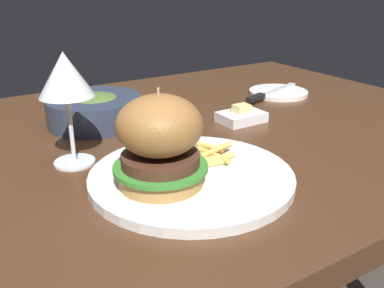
# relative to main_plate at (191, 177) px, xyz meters

# --- Properties ---
(dining_table) EXTENTS (1.34, 0.86, 0.74)m
(dining_table) POSITION_rel_main_plate_xyz_m (0.05, 0.19, -0.09)
(dining_table) COLOR #472B19
(dining_table) RESTS_ON ground
(main_plate) EXTENTS (0.30, 0.30, 0.01)m
(main_plate) POSITION_rel_main_plate_xyz_m (0.00, 0.00, 0.00)
(main_plate) COLOR white
(main_plate) RESTS_ON dining_table
(burger_sandwich) EXTENTS (0.13, 0.13, 0.13)m
(burger_sandwich) POSITION_rel_main_plate_xyz_m (-0.05, -0.01, 0.07)
(burger_sandwich) COLOR #B78447
(burger_sandwich) RESTS_ON main_plate
(fries_pile) EXTENTS (0.10, 0.08, 0.02)m
(fries_pile) POSITION_rel_main_plate_xyz_m (0.05, 0.02, 0.01)
(fries_pile) COLOR #EABC5B
(fries_pile) RESTS_ON main_plate
(wine_glass) EXTENTS (0.08, 0.08, 0.18)m
(wine_glass) POSITION_rel_main_plate_xyz_m (-0.12, 0.15, 0.13)
(wine_glass) COLOR silver
(wine_glass) RESTS_ON dining_table
(bread_plate) EXTENTS (0.14, 0.14, 0.01)m
(bread_plate) POSITION_rel_main_plate_xyz_m (0.44, 0.29, -0.00)
(bread_plate) COLOR white
(bread_plate) RESTS_ON dining_table
(table_knife) EXTENTS (0.21, 0.08, 0.01)m
(table_knife) POSITION_rel_main_plate_xyz_m (0.39, 0.27, 0.01)
(table_knife) COLOR silver
(table_knife) RESTS_ON bread_plate
(butter_dish) EXTENTS (0.09, 0.06, 0.04)m
(butter_dish) POSITION_rel_main_plate_xyz_m (0.23, 0.17, 0.00)
(butter_dish) COLOR white
(butter_dish) RESTS_ON dining_table
(soup_bowl) EXTENTS (0.19, 0.19, 0.06)m
(soup_bowl) POSITION_rel_main_plate_xyz_m (-0.03, 0.32, 0.02)
(soup_bowl) COLOR #2D384C
(soup_bowl) RESTS_ON dining_table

